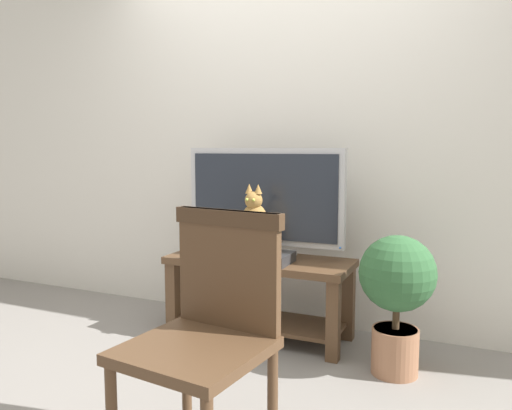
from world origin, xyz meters
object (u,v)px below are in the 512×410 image
tv (264,200)px  book_stack (203,242)px  media_box (256,257)px  wooden_chair (209,321)px  tv_stand (259,283)px  cat (256,227)px  potted_plant (397,289)px

tv → book_stack: (-0.40, -0.08, -0.29)m
media_box → wooden_chair: 1.21m
tv_stand → tv: size_ratio=1.11×
tv_stand → tv: 0.53m
tv → media_box: (0.02, -0.18, -0.33)m
tv_stand → wooden_chair: (0.35, -1.27, 0.22)m
book_stack → wooden_chair: bearing=-59.1°
cat → wooden_chair: (0.33, -1.16, -0.16)m
cat → wooden_chair: cat is taller
tv_stand → media_box: bearing=-76.4°
cat → wooden_chair: size_ratio=0.43×
tv → wooden_chair: bearing=-75.2°
media_box → book_stack: 0.44m
tv_stand → wooden_chair: 1.33m
cat → potted_plant: size_ratio=0.56×
book_stack → media_box: bearing=-13.1°
wooden_chair → media_box: bearing=105.8°
cat → book_stack: cat is taller
tv_stand → potted_plant: bearing=-13.0°
tv → wooden_chair: (0.35, -1.34, -0.30)m
media_box → wooden_chair: size_ratio=0.44×
tv_stand → media_box: media_box is taller
tv → cat: tv is taller
tv → media_box: bearing=-82.2°
cat → book_stack: 0.47m
tv_stand → wooden_chair: wooden_chair is taller
potted_plant → book_stack: bearing=171.1°
tv_stand → book_stack: book_stack is taller
tv_stand → cat: 0.39m
potted_plant → media_box: bearing=173.2°
book_stack → tv: bearing=10.8°
book_stack → potted_plant: bearing=-8.9°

